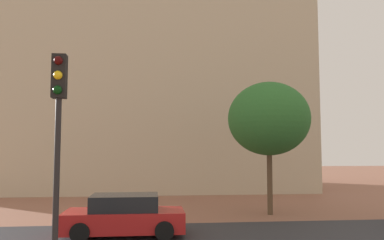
% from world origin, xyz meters
% --- Properties ---
extents(ground_plane, '(120.00, 120.00, 0.00)m').
position_xyz_m(ground_plane, '(0.00, 10.00, 0.00)').
color(ground_plane, '#93604C').
extents(landmark_building, '(25.58, 12.60, 37.35)m').
position_xyz_m(landmark_building, '(-2.77, 28.21, 10.69)').
color(landmark_building, beige).
rests_on(landmark_building, ground_plane).
extents(car_red, '(4.17, 2.09, 1.43)m').
position_xyz_m(car_red, '(-2.72, 10.15, 0.68)').
color(car_red, red).
rests_on(car_red, ground_plane).
extents(traffic_light_pole, '(0.28, 0.34, 4.94)m').
position_xyz_m(traffic_light_pole, '(-3.68, 4.09, 3.44)').
color(traffic_light_pole, black).
rests_on(traffic_light_pole, ground_plane).
extents(tree_curb_far, '(3.90, 3.90, 6.27)m').
position_xyz_m(tree_curb_far, '(3.77, 13.98, 4.51)').
color(tree_curb_far, brown).
rests_on(tree_curb_far, ground_plane).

